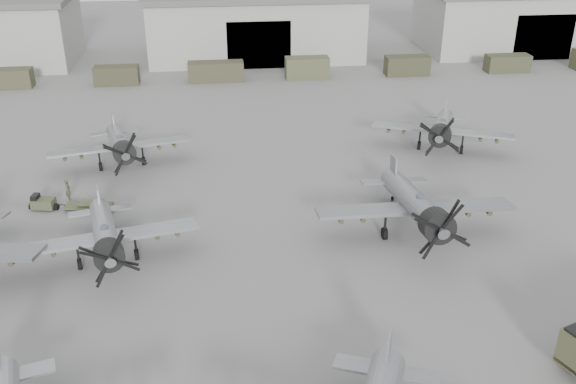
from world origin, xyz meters
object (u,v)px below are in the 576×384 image
object	(u,v)px
tug_trailer	(61,204)
aircraft_mid_2	(417,206)
aircraft_far_0	(120,144)
ground_crew	(68,190)
aircraft_mid_1	(105,235)
aircraft_far_1	(442,128)

from	to	relation	value
tug_trailer	aircraft_mid_2	bearing A→B (deg)	-5.18
aircraft_far_0	ground_crew	size ratio (longest dim) A/B	6.98
aircraft_mid_1	aircraft_mid_2	distance (m)	20.10
ground_crew	aircraft_far_1	bearing A→B (deg)	-97.18
tug_trailer	ground_crew	bearing A→B (deg)	90.29
aircraft_far_0	tug_trailer	distance (m)	8.30
aircraft_far_0	aircraft_far_1	bearing A→B (deg)	-12.29
aircraft_far_1	aircraft_mid_2	bearing A→B (deg)	-92.10
aircraft_far_0	tug_trailer	world-z (taller)	aircraft_far_0
aircraft_far_0	ground_crew	distance (m)	6.69
aircraft_mid_2	aircraft_far_1	bearing A→B (deg)	65.44
aircraft_mid_2	ground_crew	size ratio (longest dim) A/B	7.83
aircraft_mid_1	ground_crew	world-z (taller)	aircraft_mid_1
aircraft_far_1	tug_trailer	bearing A→B (deg)	-143.58
aircraft_mid_1	aircraft_far_1	size ratio (longest dim) A/B	0.96
aircraft_mid_2	tug_trailer	distance (m)	25.61
aircraft_far_1	tug_trailer	xyz separation A→B (m)	(-31.33, -7.63, -1.79)
aircraft_mid_2	aircraft_far_1	xyz separation A→B (m)	(6.78, 14.64, -0.19)
aircraft_mid_1	aircraft_mid_2	size ratio (longest dim) A/B	0.88
aircraft_mid_1	ground_crew	bearing A→B (deg)	101.04
aircraft_far_1	tug_trailer	world-z (taller)	aircraft_far_1
aircraft_far_1	ground_crew	world-z (taller)	aircraft_far_1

